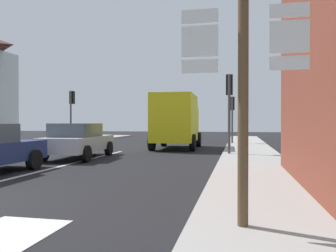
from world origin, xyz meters
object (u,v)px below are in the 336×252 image
at_px(sedan_far, 78,140).
at_px(delivery_truck, 176,120).
at_px(traffic_light_near_right, 229,96).
at_px(traffic_light_far_left, 72,105).
at_px(route_sign_post, 243,92).
at_px(traffic_light_far_right, 232,109).

distance_m(sedan_far, delivery_truck, 6.72).
xyz_separation_m(traffic_light_near_right, traffic_light_far_left, (-11.14, 6.63, 0.06)).
xyz_separation_m(sedan_far, traffic_light_near_right, (6.22, 2.16, 1.94)).
bearing_deg(sedan_far, route_sign_post, -51.92).
bearing_deg(traffic_light_near_right, sedan_far, -160.87).
xyz_separation_m(delivery_truck, traffic_light_far_left, (-8.06, 2.91, 1.11)).
relative_size(sedan_far, traffic_light_far_right, 1.33).
relative_size(delivery_truck, traffic_light_far_right, 1.56).
relative_size(route_sign_post, traffic_light_far_left, 0.86).
bearing_deg(delivery_truck, route_sign_post, -76.21).
bearing_deg(sedan_far, traffic_light_near_right, 19.13).
distance_m(sedan_far, traffic_light_far_left, 10.27).
bearing_deg(route_sign_post, sedan_far, 128.08).
bearing_deg(traffic_light_far_left, route_sign_post, -56.19).
xyz_separation_m(sedan_far, traffic_light_far_right, (6.22, 9.93, 1.64)).
distance_m(traffic_light_far_left, traffic_light_far_right, 11.20).
height_order(route_sign_post, traffic_light_far_right, traffic_light_far_right).
height_order(sedan_far, delivery_truck, delivery_truck).
distance_m(route_sign_post, traffic_light_far_right, 18.46).
bearing_deg(traffic_light_far_right, traffic_light_near_right, -90.00).
bearing_deg(delivery_truck, sedan_far, -118.11).
xyz_separation_m(delivery_truck, route_sign_post, (3.53, -14.39, 0.26)).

